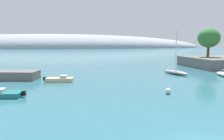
{
  "coord_description": "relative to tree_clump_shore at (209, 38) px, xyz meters",
  "views": [
    {
      "loc": [
        -7.43,
        -10.36,
        6.13
      ],
      "look_at": [
        -0.68,
        26.89,
        1.33
      ],
      "focal_mm": 35.13,
      "sensor_mm": 36.0,
      "label": 1
    }
  ],
  "objects": [
    {
      "name": "motorboat_teal_alongside_breakwater",
      "position": [
        -41.72,
        -25.02,
        -6.88
      ],
      "size": [
        4.16,
        2.47,
        0.98
      ],
      "rotation": [
        0.0,
        0.0,
        2.98
      ],
      "color": "#1E6B70",
      "rests_on": "water"
    },
    {
      "name": "mooring_buoy_white",
      "position": [
        -23.04,
        -26.84,
        -6.85
      ],
      "size": [
        0.72,
        0.72,
        0.72
      ],
      "primitive_type": "sphere",
      "color": "silver",
      "rests_on": "water"
    },
    {
      "name": "shore_outcrop",
      "position": [
        1.79,
        -1.78,
        -6.02
      ],
      "size": [
        14.53,
        15.58,
        2.39
      ],
      "primitive_type": "cube",
      "color": "#66605B",
      "rests_on": "ground"
    },
    {
      "name": "sailboat_grey_mid_mooring",
      "position": [
        -14.66,
        -11.7,
        -6.76
      ],
      "size": [
        3.44,
        6.43,
        8.51
      ],
      "rotation": [
        0.0,
        0.0,
        5.02
      ],
      "color": "gray",
      "rests_on": "water"
    },
    {
      "name": "tree_clump_shore",
      "position": [
        0.0,
        0.0,
        0.0
      ],
      "size": [
        5.45,
        5.45,
        7.3
      ],
      "color": "brown",
      "rests_on": "shore_outcrop"
    },
    {
      "name": "motorboat_sand_outer",
      "position": [
        -36.24,
        -16.1,
        -6.86
      ],
      "size": [
        4.73,
        2.46,
        1.01
      ],
      "rotation": [
        0.0,
        0.0,
        6.14
      ],
      "color": "#C6B284",
      "rests_on": "water"
    },
    {
      "name": "distant_ridge",
      "position": [
        -53.01,
        192.76,
        -7.21
      ],
      "size": [
        334.63,
        65.25,
        29.79
      ],
      "primitive_type": "ellipsoid",
      "color": "#999EA8",
      "rests_on": "ground"
    }
  ]
}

